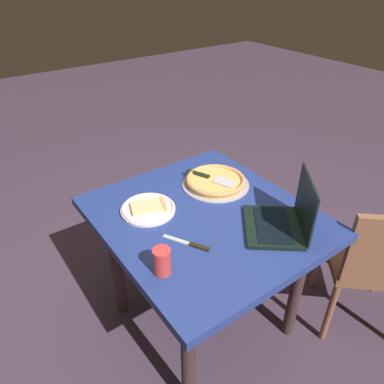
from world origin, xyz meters
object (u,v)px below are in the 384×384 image
(pizza_plate, at_px, (148,208))
(pizza_tray, at_px, (216,181))
(chair_near, at_px, (375,260))
(laptop, at_px, (283,219))
(drink_cup, at_px, (162,261))
(dining_table, at_px, (205,231))
(table_knife, at_px, (191,244))

(pizza_plate, bearing_deg, pizza_tray, -90.37)
(pizza_plate, relative_size, pizza_tray, 0.73)
(pizza_plate, height_order, chair_near, chair_near)
(laptop, distance_m, drink_cup, 0.57)
(dining_table, xyz_separation_m, laptop, (-0.28, -0.21, 0.16))
(laptop, bearing_deg, drink_cup, 81.41)
(drink_cup, bearing_deg, chair_near, -107.27)
(dining_table, bearing_deg, table_knife, 126.95)
(pizza_tray, relative_size, chair_near, 0.42)
(pizza_tray, height_order, table_knife, pizza_tray)
(pizza_tray, bearing_deg, drink_cup, 123.73)
(pizza_tray, bearing_deg, table_knife, 129.09)
(laptop, distance_m, chair_near, 0.62)
(laptop, bearing_deg, pizza_plate, 41.65)
(laptop, height_order, table_knife, laptop)
(table_knife, height_order, drink_cup, drink_cup)
(dining_table, xyz_separation_m, pizza_plate, (0.18, 0.20, 0.12))
(table_knife, relative_size, drink_cup, 1.81)
(dining_table, height_order, table_knife, table_knife)
(table_knife, xyz_separation_m, chair_near, (-0.39, -0.86, -0.27))
(pizza_plate, height_order, drink_cup, drink_cup)
(pizza_tray, distance_m, drink_cup, 0.67)
(laptop, xyz_separation_m, pizza_plate, (0.46, 0.41, -0.04))
(dining_table, distance_m, laptop, 0.39)
(dining_table, bearing_deg, pizza_tray, -49.12)
(table_knife, xyz_separation_m, drink_cup, (-0.06, 0.18, 0.05))
(pizza_tray, height_order, drink_cup, drink_cup)
(chair_near, bearing_deg, pizza_tray, 34.58)
(pizza_tray, bearing_deg, dining_table, 130.88)
(dining_table, xyz_separation_m, chair_near, (-0.52, -0.68, -0.17))
(table_knife, bearing_deg, pizza_tray, -50.91)
(dining_table, bearing_deg, drink_cup, 119.01)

